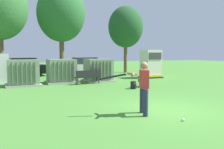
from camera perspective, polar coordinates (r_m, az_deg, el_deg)
ground_plane at (r=8.88m, az=12.55°, el=-8.16°), size 96.00×96.00×0.00m
transformer_west at (r=15.74m, az=-20.58°, el=0.30°), size 2.10×1.70×1.62m
transformer_mid_west at (r=16.48m, az=-12.03°, el=0.71°), size 2.10×1.70×1.62m
transformer_mid_east at (r=17.04m, az=-3.28°, el=0.96°), size 2.10×1.70×1.62m
generator_enclosure at (r=19.87m, az=9.29°, el=2.49°), size 1.60×1.40×2.30m
park_bench at (r=15.70m, az=-5.75°, el=-0.34°), size 1.83×0.58×0.92m
batter at (r=7.84m, az=7.28°, el=-2.58°), size 1.59×0.83×1.74m
sports_ball at (r=7.51m, az=16.69°, el=-10.35°), size 0.09×0.09×0.09m
seated_spectator at (r=14.32m, az=7.28°, el=-1.52°), size 0.68×0.78×0.96m
backpack at (r=13.59m, az=5.18°, el=-2.55°), size 0.38×0.37×0.44m
tree_center_left at (r=21.92m, az=-12.12°, el=14.10°), size 4.19×4.19×8.00m
tree_center_right at (r=25.27m, az=3.29°, el=11.30°), size 3.62×3.62×6.92m
parked_car_leftmost at (r=22.74m, az=-20.88°, el=1.58°), size 4.33×2.19×1.62m
parked_car_left_of_center at (r=23.60m, az=-6.79°, el=1.99°), size 4.30×2.11×1.62m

